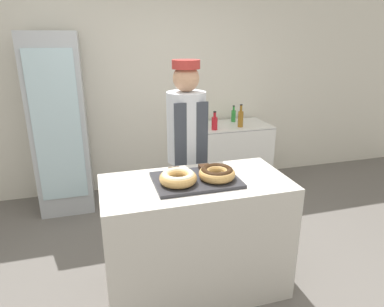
{
  "coord_description": "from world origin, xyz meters",
  "views": [
    {
      "loc": [
        -0.65,
        -2.16,
        1.91
      ],
      "look_at": [
        0.0,
        0.1,
        1.1
      ],
      "focal_mm": 32.0,
      "sensor_mm": 36.0,
      "label": 1
    }
  ],
  "objects_px": {
    "serving_tray": "(196,180)",
    "bottle_amber": "(241,118)",
    "beverage_fridge": "(60,125)",
    "donut_light_glaze": "(178,177)",
    "bottle_red": "(215,123)",
    "chest_freezer": "(232,155)",
    "baker_person": "(187,151)",
    "donut_chocolate_glaze": "(217,173)",
    "bottle_green": "(201,116)",
    "bottle_green_b": "(233,115)",
    "brownie_back_right": "(205,167)",
    "brownie_back_left": "(175,171)"
  },
  "relations": [
    {
      "from": "brownie_back_right",
      "to": "chest_freezer",
      "type": "relative_size",
      "value": 0.09
    },
    {
      "from": "baker_person",
      "to": "beverage_fridge",
      "type": "distance_m",
      "value": 1.6
    },
    {
      "from": "bottle_red",
      "to": "bottle_green",
      "type": "distance_m",
      "value": 0.33
    },
    {
      "from": "beverage_fridge",
      "to": "bottle_amber",
      "type": "distance_m",
      "value": 2.11
    },
    {
      "from": "donut_light_glaze",
      "to": "brownie_back_left",
      "type": "distance_m",
      "value": 0.2
    },
    {
      "from": "brownie_back_left",
      "to": "beverage_fridge",
      "type": "distance_m",
      "value": 1.86
    },
    {
      "from": "chest_freezer",
      "to": "donut_chocolate_glaze",
      "type": "bearing_deg",
      "value": -116.06
    },
    {
      "from": "baker_person",
      "to": "bottle_green_b",
      "type": "bearing_deg",
      "value": 52.01
    },
    {
      "from": "donut_light_glaze",
      "to": "chest_freezer",
      "type": "distance_m",
      "value": 2.24
    },
    {
      "from": "bottle_green_b",
      "to": "chest_freezer",
      "type": "bearing_deg",
      "value": -112.95
    },
    {
      "from": "baker_person",
      "to": "bottle_red",
      "type": "xyz_separation_m",
      "value": [
        0.6,
        0.94,
        0.0
      ]
    },
    {
      "from": "chest_freezer",
      "to": "bottle_amber",
      "type": "bearing_deg",
      "value": -76.45
    },
    {
      "from": "donut_light_glaze",
      "to": "brownie_back_right",
      "type": "relative_size",
      "value": 3.1
    },
    {
      "from": "donut_light_glaze",
      "to": "baker_person",
      "type": "xyz_separation_m",
      "value": [
        0.25,
        0.7,
        -0.06
      ]
    },
    {
      "from": "donut_light_glaze",
      "to": "bottle_green_b",
      "type": "bearing_deg",
      "value": 57.8
    },
    {
      "from": "bottle_green_b",
      "to": "brownie_back_right",
      "type": "bearing_deg",
      "value": -118.93
    },
    {
      "from": "serving_tray",
      "to": "beverage_fridge",
      "type": "bearing_deg",
      "value": 120.37
    },
    {
      "from": "bottle_green_b",
      "to": "bottle_red",
      "type": "bearing_deg",
      "value": -140.05
    },
    {
      "from": "donut_light_glaze",
      "to": "bottle_green",
      "type": "relative_size",
      "value": 0.98
    },
    {
      "from": "brownie_back_right",
      "to": "baker_person",
      "type": "distance_m",
      "value": 0.51
    },
    {
      "from": "bottle_green_b",
      "to": "donut_light_glaze",
      "type": "bearing_deg",
      "value": -122.2
    },
    {
      "from": "brownie_back_left",
      "to": "bottle_green",
      "type": "relative_size",
      "value": 0.32
    },
    {
      "from": "donut_light_glaze",
      "to": "beverage_fridge",
      "type": "bearing_deg",
      "value": 116.22
    },
    {
      "from": "brownie_back_left",
      "to": "baker_person",
      "type": "distance_m",
      "value": 0.56
    },
    {
      "from": "donut_chocolate_glaze",
      "to": "bottle_green_b",
      "type": "distance_m",
      "value": 2.18
    },
    {
      "from": "bottle_amber",
      "to": "bottle_green_b",
      "type": "height_order",
      "value": "bottle_amber"
    },
    {
      "from": "donut_chocolate_glaze",
      "to": "bottle_green",
      "type": "relative_size",
      "value": 0.98
    },
    {
      "from": "serving_tray",
      "to": "bottle_amber",
      "type": "xyz_separation_m",
      "value": [
        1.07,
        1.63,
        0.02
      ]
    },
    {
      "from": "brownie_back_left",
      "to": "brownie_back_right",
      "type": "height_order",
      "value": "same"
    },
    {
      "from": "serving_tray",
      "to": "bottle_amber",
      "type": "relative_size",
      "value": 2.14
    },
    {
      "from": "serving_tray",
      "to": "beverage_fridge",
      "type": "relative_size",
      "value": 0.31
    },
    {
      "from": "bottle_red",
      "to": "serving_tray",
      "type": "bearing_deg",
      "value": -114.12
    },
    {
      "from": "donut_chocolate_glaze",
      "to": "beverage_fridge",
      "type": "height_order",
      "value": "beverage_fridge"
    },
    {
      "from": "donut_light_glaze",
      "to": "bottle_amber",
      "type": "relative_size",
      "value": 0.93
    },
    {
      "from": "serving_tray",
      "to": "bottle_green",
      "type": "bearing_deg",
      "value": 71.33
    },
    {
      "from": "beverage_fridge",
      "to": "chest_freezer",
      "type": "relative_size",
      "value": 2.14
    },
    {
      "from": "chest_freezer",
      "to": "baker_person",
      "type": "bearing_deg",
      "value": -129.54
    },
    {
      "from": "donut_chocolate_glaze",
      "to": "bottle_amber",
      "type": "height_order",
      "value": "bottle_amber"
    },
    {
      "from": "donut_chocolate_glaze",
      "to": "chest_freezer",
      "type": "height_order",
      "value": "donut_chocolate_glaze"
    },
    {
      "from": "baker_person",
      "to": "bottle_green",
      "type": "height_order",
      "value": "baker_person"
    },
    {
      "from": "serving_tray",
      "to": "bottle_red",
      "type": "height_order",
      "value": "bottle_red"
    },
    {
      "from": "beverage_fridge",
      "to": "bottle_green_b",
      "type": "height_order",
      "value": "beverage_fridge"
    },
    {
      "from": "serving_tray",
      "to": "baker_person",
      "type": "bearing_deg",
      "value": 80.39
    },
    {
      "from": "serving_tray",
      "to": "donut_chocolate_glaze",
      "type": "height_order",
      "value": "donut_chocolate_glaze"
    },
    {
      "from": "donut_chocolate_glaze",
      "to": "brownie_back_right",
      "type": "bearing_deg",
      "value": 97.2
    },
    {
      "from": "donut_light_glaze",
      "to": "bottle_red",
      "type": "bearing_deg",
      "value": 62.46
    },
    {
      "from": "donut_light_glaze",
      "to": "donut_chocolate_glaze",
      "type": "distance_m",
      "value": 0.28
    },
    {
      "from": "beverage_fridge",
      "to": "bottle_red",
      "type": "bearing_deg",
      "value": -5.54
    },
    {
      "from": "bottle_green_b",
      "to": "serving_tray",
      "type": "bearing_deg",
      "value": -119.71
    },
    {
      "from": "brownie_back_left",
      "to": "bottle_green_b",
      "type": "height_order",
      "value": "bottle_green_b"
    }
  ]
}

